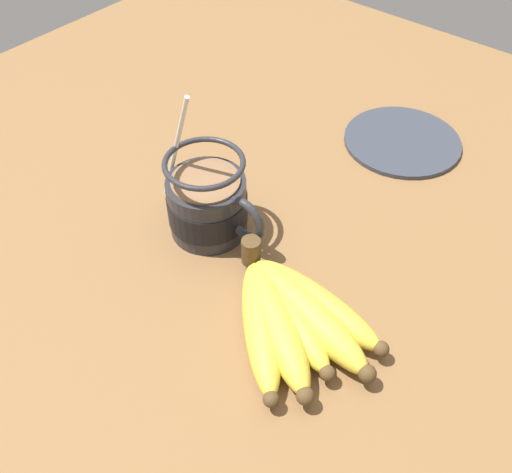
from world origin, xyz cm
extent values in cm
cube|color=brown|center=(0.00, 0.00, 1.52)|extent=(111.14, 111.14, 3.03)
cylinder|color=#28282D|center=(-3.01, -3.91, 6.46)|extent=(8.51, 8.51, 6.85)
cylinder|color=black|center=(-3.01, -3.91, 6.31)|extent=(8.71, 8.71, 3.27)
torus|color=#28282D|center=(2.14, -3.91, 7.71)|extent=(5.39, 0.90, 5.39)
cylinder|color=#846042|center=(-3.01, -3.91, 9.98)|extent=(7.31, 7.31, 0.40)
torus|color=#28282D|center=(-3.01, -3.91, 12.38)|extent=(8.51, 8.51, 0.60)
cylinder|color=silver|center=(-7.12, -3.91, 11.98)|extent=(5.72, 0.50, 15.06)
ellipsoid|color=silver|center=(-4.50, -3.91, 4.53)|extent=(3.00, 2.00, 0.80)
cylinder|color=#4C381E|center=(4.42, -5.45, 5.71)|extent=(2.00, 2.00, 3.00)
ellipsoid|color=gold|center=(10.52, -11.34, 4.64)|extent=(13.00, 12.70, 3.22)
sphere|color=#4C381E|center=(15.90, -16.53, 4.64)|extent=(1.45, 1.45, 1.45)
ellipsoid|color=gold|center=(11.61, -10.28, 4.82)|extent=(14.72, 11.51, 3.58)
sphere|color=#4C381E|center=(17.98, -14.55, 4.82)|extent=(1.61, 1.61, 1.61)
ellipsoid|color=gold|center=(11.74, -8.67, 4.64)|extent=(14.09, 8.56, 3.21)
sphere|color=#4C381E|center=(18.14, -11.48, 4.64)|extent=(1.44, 1.44, 1.44)
ellipsoid|color=gold|center=(13.13, -7.56, 4.86)|extent=(16.35, 7.30, 3.66)
sphere|color=#4C381E|center=(20.88, -9.43, 4.86)|extent=(1.65, 1.65, 1.65)
ellipsoid|color=gold|center=(12.95, -5.97, 4.71)|extent=(15.26, 4.26, 3.35)
sphere|color=#4C381E|center=(20.47, -6.42, 4.71)|extent=(1.51, 1.51, 1.51)
cylinder|color=#333842|center=(5.76, 23.82, 3.33)|extent=(15.17, 15.17, 0.60)
camera|label=1|loc=(29.72, -35.20, 48.62)|focal=40.00mm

